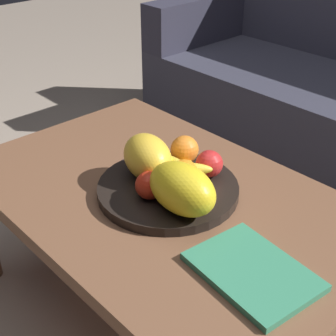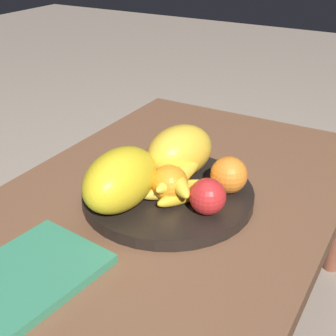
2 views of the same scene
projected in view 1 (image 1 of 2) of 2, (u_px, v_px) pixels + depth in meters
name	position (u px, v px, depth m)	size (l,w,h in m)	color
ground_plane	(164.00, 311.00, 1.48)	(8.00, 8.00, 0.00)	gray
coffee_table	(164.00, 208.00, 1.29)	(1.06, 0.68, 0.42)	brown
fruit_bowl	(168.00, 189.00, 1.26)	(0.36, 0.36, 0.03)	black
melon_large_front	(148.00, 157.00, 1.26)	(0.16, 0.11, 0.11)	yellow
melon_smaller_beside	(182.00, 189.00, 1.13)	(0.18, 0.12, 0.12)	yellow
orange_front	(185.00, 150.00, 1.33)	(0.08, 0.08, 0.08)	orange
orange_left	(184.00, 174.00, 1.23)	(0.07, 0.07, 0.07)	orange
apple_front	(149.00, 185.00, 1.19)	(0.07, 0.07, 0.07)	red
apple_left	(209.00, 164.00, 1.27)	(0.07, 0.07, 0.07)	red
banana_bunch	(184.00, 173.00, 1.25)	(0.16, 0.15, 0.06)	yellow
magazine	(253.00, 272.00, 1.01)	(0.25, 0.18, 0.02)	#3A8E68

